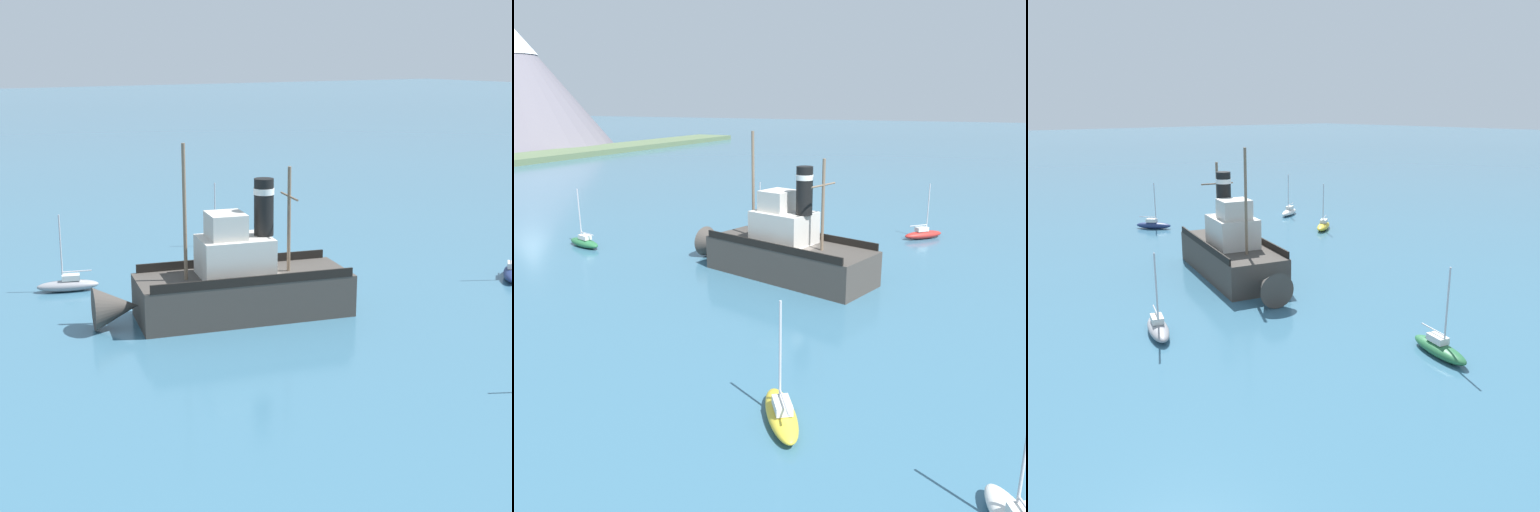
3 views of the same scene
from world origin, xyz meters
The scene contains 7 objects.
ground_plane centered at (0.00, 0.00, 0.00)m, with size 600.00×600.00×0.00m, color #38667F.
old_tugboat centered at (1.11, 1.30, 1.83)m, with size 7.17×14.79×9.90m.
sailboat_green centered at (0.81, 19.53, 0.43)m, with size 2.03×3.95×4.90m.
sailboat_grey centered at (10.78, 7.64, 0.43)m, with size 2.24×3.95×4.90m.
sailboat_navy centered at (-2.03, -18.25, 0.43)m, with size 3.34×3.58×4.90m.
sailboat_yellow centered at (-15.66, -6.25, 0.43)m, with size 3.74×3.08×4.90m.
sailboat_white centered at (-18.07, -14.69, 0.43)m, with size 3.85×2.82×4.90m.
Camera 3 is at (23.65, 34.19, 12.51)m, focal length 38.00 mm.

